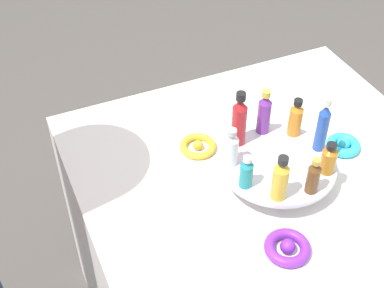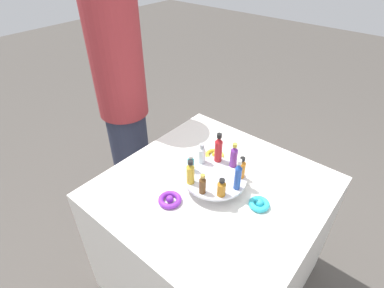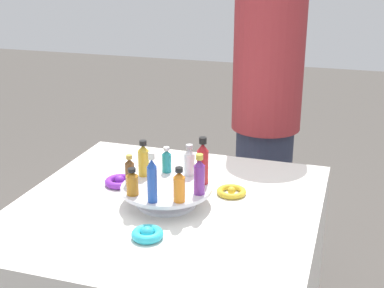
# 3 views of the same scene
# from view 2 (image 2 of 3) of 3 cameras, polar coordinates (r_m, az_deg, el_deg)

# --- Properties ---
(ground_plane) EXTENTS (12.00, 12.00, 0.00)m
(ground_plane) POSITION_cam_2_polar(r_m,az_deg,el_deg) (1.97, 3.24, -23.52)
(ground_plane) COLOR #4C4742
(party_table) EXTENTS (0.94, 0.94, 0.73)m
(party_table) POSITION_cam_2_polar(r_m,az_deg,el_deg) (1.67, 3.67, -17.10)
(party_table) COLOR silver
(party_table) RESTS_ON ground_plane
(display_stand) EXTENTS (0.28, 0.28, 0.06)m
(display_stand) POSITION_cam_2_polar(r_m,az_deg,el_deg) (1.37, 4.32, -6.82)
(display_stand) COLOR silver
(display_stand) RESTS_ON party_table
(bottle_blue) EXTENTS (0.03, 0.03, 0.15)m
(bottle_blue) POSITION_cam_2_polar(r_m,az_deg,el_deg) (1.26, 8.72, -6.01)
(bottle_blue) COLOR #234CAD
(bottle_blue) RESTS_ON display_stand
(bottle_orange) EXTENTS (0.03, 0.03, 0.11)m
(bottle_orange) POSITION_cam_2_polar(r_m,az_deg,el_deg) (1.33, 9.43, -4.55)
(bottle_orange) COLOR orange
(bottle_orange) RESTS_ON display_stand
(bottle_purple) EXTENTS (0.03, 0.03, 0.13)m
(bottle_purple) POSITION_cam_2_polar(r_m,az_deg,el_deg) (1.38, 7.98, -2.26)
(bottle_purple) COLOR #702D93
(bottle_purple) RESTS_ON display_stand
(bottle_red) EXTENTS (0.04, 0.04, 0.15)m
(bottle_red) POSITION_cam_2_polar(r_m,az_deg,el_deg) (1.40, 5.07, -0.87)
(bottle_red) COLOR #B21E23
(bottle_red) RESTS_ON display_stand
(bottle_clear) EXTENTS (0.04, 0.04, 0.10)m
(bottle_clear) POSITION_cam_2_polar(r_m,az_deg,el_deg) (1.39, 1.87, -1.91)
(bottle_clear) COLOR silver
(bottle_clear) RESTS_ON display_stand
(bottle_teal) EXTENTS (0.03, 0.03, 0.09)m
(bottle_teal) POSITION_cam_2_polar(r_m,az_deg,el_deg) (1.35, -0.25, -3.74)
(bottle_teal) COLOR teal
(bottle_teal) RESTS_ON display_stand
(bottle_gold) EXTENTS (0.04, 0.04, 0.12)m
(bottle_gold) POSITION_cam_2_polar(r_m,az_deg,el_deg) (1.28, -0.30, -5.48)
(bottle_gold) COLOR gold
(bottle_gold) RESTS_ON display_stand
(bottle_brown) EXTENTS (0.03, 0.03, 0.10)m
(bottle_brown) POSITION_cam_2_polar(r_m,az_deg,el_deg) (1.25, 2.02, -7.70)
(bottle_brown) COLOR brown
(bottle_brown) RESTS_ON display_stand
(bottle_amber) EXTENTS (0.04, 0.04, 0.08)m
(bottle_amber) POSITION_cam_2_polar(r_m,az_deg,el_deg) (1.24, 5.64, -8.31)
(bottle_amber) COLOR #AD6B19
(bottle_amber) RESTS_ON display_stand
(ribbon_bow_gold) EXTENTS (0.10, 0.10, 0.03)m
(ribbon_bow_gold) POSITION_cam_2_polar(r_m,az_deg,el_deg) (1.55, 4.31, -2.08)
(ribbon_bow_gold) COLOR gold
(ribbon_bow_gold) RESTS_ON party_table
(ribbon_bow_purple) EXTENTS (0.10, 0.10, 0.03)m
(ribbon_bow_purple) POSITION_cam_2_polar(r_m,az_deg,el_deg) (1.32, -4.23, -10.54)
(ribbon_bow_purple) COLOR purple
(ribbon_bow_purple) RESTS_ON party_table
(ribbon_bow_teal) EXTENTS (0.09, 0.09, 0.04)m
(ribbon_bow_teal) POSITION_cam_2_polar(r_m,az_deg,el_deg) (1.33, 12.68, -11.07)
(ribbon_bow_teal) COLOR #2DB7CC
(ribbon_bow_teal) RESTS_ON party_table
(person_figure) EXTENTS (0.30, 0.30, 1.78)m
(person_figure) POSITION_cam_2_polar(r_m,az_deg,el_deg) (1.89, -13.31, 9.94)
(person_figure) COLOR #282D42
(person_figure) RESTS_ON ground_plane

